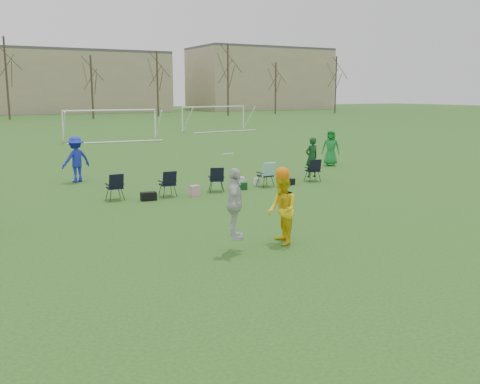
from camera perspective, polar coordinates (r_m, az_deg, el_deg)
ground at (r=13.43m, az=5.14°, el=-5.96°), size 260.00×260.00×0.00m
fielder_blue at (r=24.01m, az=-17.10°, el=3.35°), size 1.44×1.09×1.97m
fielder_green_far at (r=28.60m, az=9.66°, el=4.68°), size 1.09×1.06×1.89m
center_contest at (r=13.22m, az=2.53°, el=-1.56°), size 2.26×1.12×2.44m
sideline_setup at (r=21.47m, az=-0.02°, el=1.86°), size 9.40×1.79×1.90m
goal_mid at (r=44.21m, az=-13.67°, el=7.85°), size 7.40×0.63×2.46m
goal_right at (r=53.98m, az=-2.78°, el=8.58°), size 7.35×1.14×2.46m
tree_line at (r=80.94m, az=-23.33°, el=10.65°), size 110.28×3.28×11.40m
building_row at (r=107.66m, az=-21.13°, el=11.06°), size 126.00×16.00×13.00m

